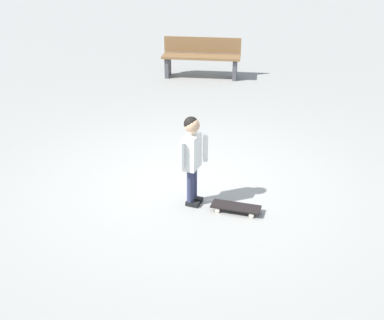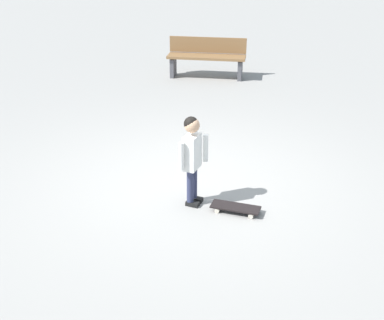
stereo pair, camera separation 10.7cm
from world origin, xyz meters
name	(u,v)px [view 1 (the left image)]	position (x,y,z in m)	size (l,w,h in m)	color
ground_plane	(191,181)	(0.00, 0.00, 0.00)	(50.00, 50.00, 0.00)	gray
child_person	(192,151)	(-0.19, 0.52, 0.66)	(0.24, 0.36, 1.06)	#2D3351
skateboard	(236,207)	(-0.72, 0.55, 0.06)	(0.56, 0.20, 0.07)	black
street_bench	(201,57)	(1.30, -4.60, 0.42)	(1.65, 0.73, 0.80)	brown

